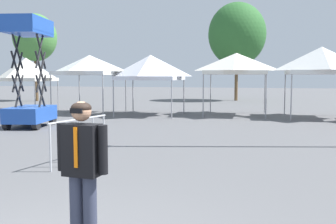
{
  "coord_description": "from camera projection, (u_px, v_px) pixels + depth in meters",
  "views": [
    {
      "loc": [
        2.29,
        -3.58,
        2.06
      ],
      "look_at": [
        0.09,
        4.32,
        1.3
      ],
      "focal_mm": 40.71,
      "sensor_mm": 36.0,
      "label": 1
    }
  ],
  "objects": [
    {
      "name": "scissor_lift",
      "position": [
        30.0,
        95.0,
        15.57
      ],
      "size": [
        1.84,
        2.54,
        4.42
      ],
      "color": "black",
      "rests_on": "ground"
    },
    {
      "name": "canopy_tent_left_of_center",
      "position": [
        321.0,
        61.0,
        18.9
      ],
      "size": [
        3.48,
        3.48,
        3.55
      ],
      "color": "#9E9EA3",
      "rests_on": "ground"
    },
    {
      "name": "tree_behind_tents_right",
      "position": [
        237.0,
        34.0,
        32.71
      ],
      "size": [
        4.93,
        4.93,
        8.42
      ],
      "color": "brown",
      "rests_on": "ground"
    },
    {
      "name": "canopy_tent_behind_center",
      "position": [
        236.0,
        64.0,
        20.32
      ],
      "size": [
        3.38,
        3.38,
        3.33
      ],
      "color": "#9E9EA3",
      "rests_on": "ground"
    },
    {
      "name": "canopy_tent_right_of_center",
      "position": [
        150.0,
        68.0,
        20.41
      ],
      "size": [
        3.31,
        3.31,
        3.23
      ],
      "color": "#9E9EA3",
      "rests_on": "ground"
    },
    {
      "name": "person_foreground",
      "position": [
        82.0,
        166.0,
        4.39
      ],
      "size": [
        0.65,
        0.27,
        1.78
      ],
      "color": "#33384C",
      "rests_on": "ground"
    },
    {
      "name": "crowd_barrier_near_person",
      "position": [
        80.0,
        132.0,
        9.09
      ],
      "size": [
        0.41,
        2.08,
        1.08
      ],
      "color": "#B7BABF",
      "rests_on": "ground"
    },
    {
      "name": "tree_behind_tents_left",
      "position": [
        35.0,
        38.0,
        32.08
      ],
      "size": [
        3.62,
        3.62,
        7.37
      ],
      "color": "brown",
      "rests_on": "ground"
    },
    {
      "name": "canopy_tent_far_right",
      "position": [
        90.0,
        65.0,
        21.31
      ],
      "size": [
        3.26,
        3.26,
        3.27
      ],
      "color": "#9E9EA3",
      "rests_on": "ground"
    },
    {
      "name": "canopy_tent_behind_right",
      "position": [
        26.0,
        70.0,
        23.26
      ],
      "size": [
        3.03,
        3.03,
        3.22
      ],
      "color": "#9E9EA3",
      "rests_on": "ground"
    }
  ]
}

